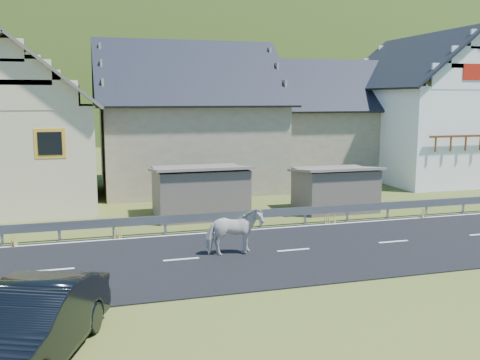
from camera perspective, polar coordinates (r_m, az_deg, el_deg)
name	(u,v)px	position (r m, az deg, el deg)	size (l,w,h in m)	color
ground	(293,251)	(19.12, 5.71, -7.56)	(160.00, 160.00, 0.00)	#37471D
road	(293,251)	(19.11, 5.72, -7.50)	(60.00, 7.00, 0.04)	black
lane_markings	(293,250)	(19.11, 5.72, -7.43)	(60.00, 6.60, 0.01)	silver
guardrail	(261,214)	(22.33, 2.24, -3.65)	(28.10, 0.09, 0.75)	#93969B
shed_left	(200,192)	(24.40, -4.30, -1.32)	(4.30, 3.30, 2.40)	#716457
shed_right	(335,190)	(26.04, 10.08, -1.01)	(3.80, 2.90, 2.20)	#716457
house_cream	(21,118)	(29.21, -22.34, 6.14)	(7.80, 9.80, 8.30)	beige
house_stone_a	(187,110)	(32.56, -5.71, 7.44)	(10.80, 9.80, 8.90)	gray
house_stone_b	(325,114)	(37.55, 9.03, 6.94)	(9.80, 8.80, 8.10)	gray
house_white	(427,102)	(37.95, 19.33, 7.82)	(8.80, 10.80, 9.70)	white
mountain	(122,168)	(199.00, -12.46, 1.23)	(440.00, 280.00, 260.00)	#2A3A0F
horse	(234,232)	(18.27, -0.64, -5.52)	(1.92, 0.88, 1.62)	beige
car	(32,325)	(11.96, -21.35, -14.24)	(1.70, 4.88, 1.61)	black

